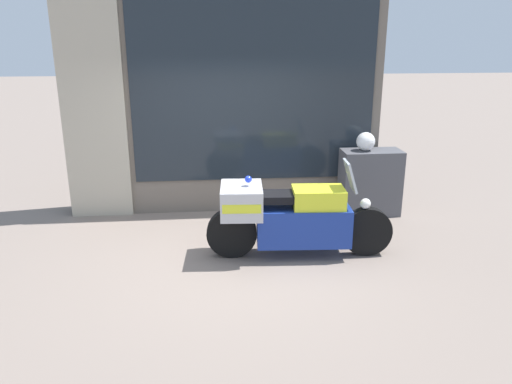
# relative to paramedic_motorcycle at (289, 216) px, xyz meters

# --- Properties ---
(ground_plane) EXTENTS (60.00, 60.00, 0.00)m
(ground_plane) POSITION_rel_paramedic_motorcycle_xyz_m (-0.73, 0.03, -0.56)
(ground_plane) COLOR gray
(shop_building) EXTENTS (5.01, 0.55, 3.90)m
(shop_building) POSITION_rel_paramedic_motorcycle_xyz_m (-1.12, 2.03, 1.39)
(shop_building) COLOR #6B6056
(shop_building) RESTS_ON ground
(window_display) EXTENTS (3.59, 0.30, 1.89)m
(window_display) POSITION_rel_paramedic_motorcycle_xyz_m (-0.32, 2.06, -0.11)
(window_display) COLOR slate
(window_display) RESTS_ON ground
(paramedic_motorcycle) EXTENTS (2.45, 0.72, 1.29)m
(paramedic_motorcycle) POSITION_rel_paramedic_motorcycle_xyz_m (0.00, 0.00, 0.00)
(paramedic_motorcycle) COLOR black
(paramedic_motorcycle) RESTS_ON ground
(utility_cabinet) EXTENTS (0.95, 0.48, 1.06)m
(utility_cabinet) POSITION_rel_paramedic_motorcycle_xyz_m (1.56, 1.48, -0.03)
(utility_cabinet) COLOR #4C4C51
(utility_cabinet) RESTS_ON ground
(white_helmet) EXTENTS (0.29, 0.29, 0.29)m
(white_helmet) POSITION_rel_paramedic_motorcycle_xyz_m (1.45, 1.48, 0.64)
(white_helmet) COLOR white
(white_helmet) RESTS_ON utility_cabinet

